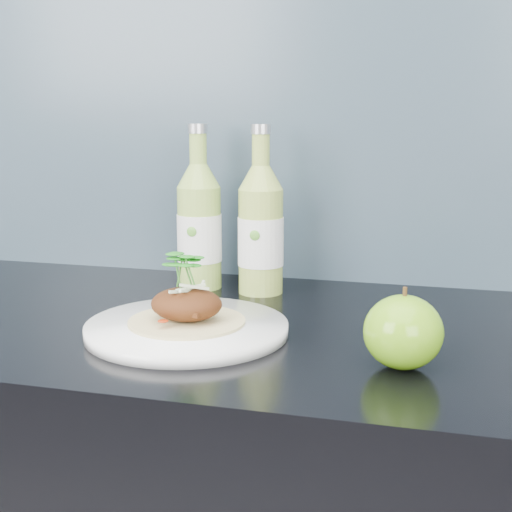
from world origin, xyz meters
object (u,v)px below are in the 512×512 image
(green_apple, at_px, (403,332))
(cider_bottle_left, at_px, (199,227))
(cider_bottle_right, at_px, (261,230))
(dinner_plate, at_px, (187,328))

(green_apple, relative_size, cider_bottle_left, 0.37)
(cider_bottle_left, relative_size, cider_bottle_right, 1.00)
(green_apple, distance_m, cider_bottle_right, 0.40)
(cider_bottle_right, bearing_deg, dinner_plate, -119.31)
(cider_bottle_left, bearing_deg, green_apple, -41.97)
(cider_bottle_right, bearing_deg, green_apple, -70.78)
(green_apple, height_order, cider_bottle_left, cider_bottle_left)
(green_apple, bearing_deg, cider_bottle_left, 139.45)
(dinner_plate, distance_m, green_apple, 0.30)
(dinner_plate, distance_m, cider_bottle_right, 0.27)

